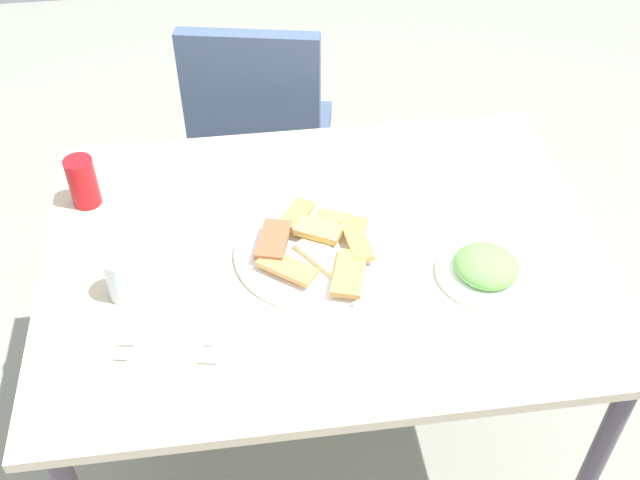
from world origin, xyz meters
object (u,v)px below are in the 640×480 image
at_px(pide_platter, 315,249).
at_px(paper_napkin, 166,351).
at_px(soda_can, 83,182).
at_px(drinking_glass, 122,277).
at_px(dining_chair, 260,132).
at_px(dining_table, 324,273).
at_px(salad_plate_greens, 486,268).
at_px(fork, 166,357).
at_px(spoon, 166,342).

bearing_deg(pide_platter, paper_napkin, -144.10).
xyz_separation_m(soda_can, drinking_glass, (0.10, -0.31, -0.01)).
distance_m(dining_chair, paper_napkin, 1.10).
distance_m(dining_table, drinking_glass, 0.45).
bearing_deg(salad_plate_greens, dining_chair, 114.36).
height_order(soda_can, drinking_glass, soda_can).
bearing_deg(paper_napkin, pide_platter, 35.90).
relative_size(dining_table, fork, 6.20).
distance_m(pide_platter, salad_plate_greens, 0.37).
distance_m(dining_table, paper_napkin, 0.43).
relative_size(dining_table, dining_chair, 1.31).
bearing_deg(dining_table, pide_platter, -145.15).
xyz_separation_m(soda_can, fork, (0.19, -0.49, -0.06)).
height_order(pide_platter, paper_napkin, pide_platter).
xyz_separation_m(dining_chair, fork, (-0.25, -1.06, 0.24)).
xyz_separation_m(soda_can, spoon, (0.19, -0.46, -0.06)).
bearing_deg(spoon, fork, -82.35).
xyz_separation_m(pide_platter, salad_plate_greens, (0.35, -0.11, 0.01)).
relative_size(soda_can, drinking_glass, 1.21).
bearing_deg(salad_plate_greens, soda_can, 157.37).
xyz_separation_m(dining_table, soda_can, (-0.53, 0.23, 0.14)).
bearing_deg(spoon, pide_platter, 41.35).
xyz_separation_m(pide_platter, fork, (-0.32, -0.25, -0.01)).
bearing_deg(spoon, dining_table, 41.43).
bearing_deg(dining_table, dining_chair, 96.71).
distance_m(dining_table, pide_platter, 0.10).
bearing_deg(drinking_glass, spoon, -59.85).
distance_m(salad_plate_greens, fork, 0.68).
distance_m(dining_table, dining_chair, 0.82).
height_order(dining_table, pide_platter, pide_platter).
xyz_separation_m(dining_table, paper_napkin, (-0.34, -0.25, 0.08)).
xyz_separation_m(salad_plate_greens, drinking_glass, (-0.75, 0.05, 0.03)).
height_order(salad_plate_greens, soda_can, soda_can).
bearing_deg(drinking_glass, fork, -65.05).
relative_size(dining_chair, fork, 4.72).
distance_m(pide_platter, fork, 0.40).
distance_m(pide_platter, spoon, 0.38).
xyz_separation_m(fork, spoon, (0.00, 0.04, 0.00)).
bearing_deg(pide_platter, soda_can, 154.22).
height_order(dining_chair, fork, dining_chair).
relative_size(pide_platter, salad_plate_greens, 1.66).
height_order(paper_napkin, fork, fork).
relative_size(paper_napkin, spoon, 0.72).
distance_m(soda_can, spoon, 0.50).
distance_m(drinking_glass, paper_napkin, 0.19).
bearing_deg(fork, salad_plate_greens, 21.97).
bearing_deg(salad_plate_greens, dining_table, 158.58).
distance_m(salad_plate_greens, soda_can, 0.93).
distance_m(soda_can, fork, 0.53).
xyz_separation_m(salad_plate_greens, fork, (-0.66, -0.14, -0.02)).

